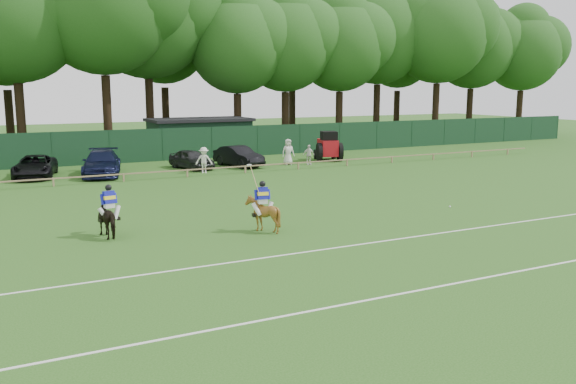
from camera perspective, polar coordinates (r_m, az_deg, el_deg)
ground at (r=22.56m, az=2.36°, el=-4.77°), size 160.00×160.00×0.00m
horse_dark at (r=24.31m, az=-16.32°, el=-2.38°), size 1.06×1.79×1.42m
horse_chestnut at (r=24.15m, az=-2.39°, el=-2.05°), size 1.37×1.48×1.43m
suv_black at (r=41.58m, az=-22.60°, el=2.21°), size 3.32×5.38×1.39m
sedan_navy at (r=41.00m, az=-17.03°, el=2.59°), size 3.48×5.90×1.60m
hatch_grey at (r=43.00m, az=-9.02°, el=3.05°), size 2.62×4.24×1.35m
estate_black at (r=43.89m, az=-4.64°, el=3.35°), size 2.53×4.66×1.46m
spectator_left at (r=40.80m, az=-7.87°, el=2.98°), size 1.23×0.90×1.71m
spectator_mid at (r=44.70m, az=1.94°, el=3.51°), size 0.91×0.50×1.47m
spectator_right at (r=44.63m, az=0.01°, el=3.77°), size 1.00×0.72×1.89m
rider_dark at (r=24.17m, az=-16.39°, el=-0.83°), size 0.93×0.45×1.41m
rider_chestnut at (r=24.01m, az=-2.40°, el=-0.47°), size 0.93×0.66×2.05m
polo_ball at (r=29.97m, az=14.91°, el=-1.33°), size 0.09×0.09×0.09m
pitch_lines at (r=19.70m, az=7.41°, el=-7.02°), size 60.00×5.10×0.01m
pitch_rail at (r=38.87m, az=-10.82°, el=1.94°), size 62.10×0.10×0.50m
perimeter_fence at (r=47.43m, az=-13.95°, el=4.22°), size 92.08×0.08×2.50m
utility_shed at (r=51.94m, az=-8.26°, el=5.19°), size 8.40×4.40×3.04m
tree_row at (r=55.76m, az=-13.80°, el=3.74°), size 96.00×12.00×21.00m
tractor at (r=47.26m, az=3.77°, el=4.25°), size 2.55×3.13×2.28m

